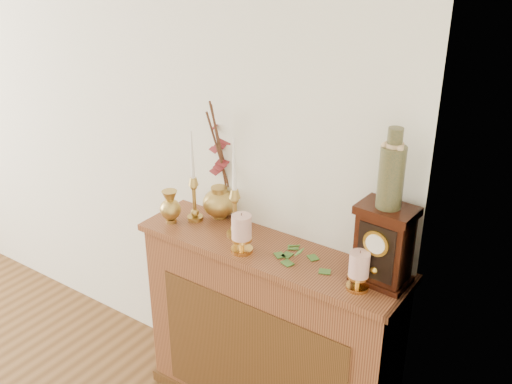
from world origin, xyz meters
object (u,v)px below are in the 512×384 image
Objects in this scene: bud_vase at (170,207)px; ginger_jar at (222,163)px; candlestick_left at (194,192)px; ceramic_vase at (392,173)px; mantel_clock at (384,246)px; candlestick_center at (235,205)px.

bud_vase is 0.31m from ginger_jar.
candlestick_left is 0.98m from ceramic_vase.
ginger_jar is at bearing 55.63° from bud_vase.
ginger_jar is 1.80× the size of mantel_clock.
bud_vase is at bearing -170.97° from mantel_clock.
bud_vase is at bearing -132.04° from candlestick_left.
candlestick_center is 0.75m from ceramic_vase.
ginger_jar is (0.07, 0.13, 0.12)m from candlestick_left.
ceramic_vase is (0.93, 0.02, 0.32)m from candlestick_left.
ginger_jar is (-0.18, 0.15, 0.11)m from candlestick_center.
candlestick_left is 0.75× the size of ginger_jar.
ginger_jar is at bearing 172.78° from ceramic_vase.
ginger_jar is 1.90× the size of ceramic_vase.
bud_vase is 0.27× the size of ginger_jar.
mantel_clock is at bearing 5.57° from bud_vase.
candlestick_left is 0.94× the size of candlestick_center.
ceramic_vase reaches higher than mantel_clock.
candlestick_left is 1.36× the size of mantel_clock.
candlestick_left reaches higher than bud_vase.
bud_vase is 1.01m from mantel_clock.
candlestick_center is at bearing -4.41° from candlestick_left.
ginger_jar is 0.89m from ceramic_vase.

